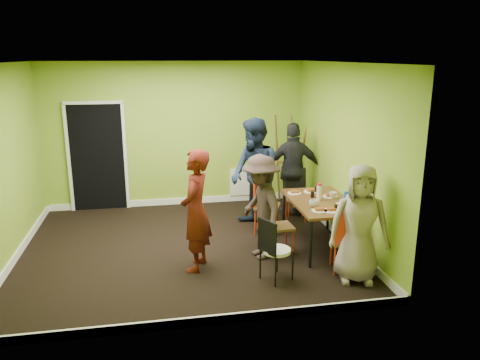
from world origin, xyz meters
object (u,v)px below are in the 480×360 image
(chair_left_near, at_px, (275,221))
(blue_bottle, at_px, (346,198))
(person_left_near, at_px, (261,207))
(chair_left_far, at_px, (262,200))
(easel, at_px, (290,160))
(chair_bentwood, at_px, (273,247))
(person_standing, at_px, (196,211))
(chair_back_end, at_px, (295,183))
(thermos, at_px, (319,193))
(chair_front_end, at_px, (347,237))
(orange_bottle, at_px, (312,195))
(person_front_end, at_px, (359,224))
(dining_table, at_px, (321,204))
(person_back_end, at_px, (293,170))
(person_left_far, at_px, (255,175))

(chair_left_near, height_order, blue_bottle, blue_bottle)
(person_left_near, bearing_deg, blue_bottle, 76.56)
(chair_left_far, height_order, easel, easel)
(chair_left_near, relative_size, chair_bentwood, 1.04)
(chair_bentwood, xyz_separation_m, blue_bottle, (1.28, 0.71, 0.38))
(chair_left_near, height_order, person_standing, person_standing)
(chair_back_end, relative_size, thermos, 3.90)
(thermos, bearing_deg, chair_left_far, 133.29)
(chair_front_end, relative_size, orange_bottle, 10.96)
(thermos, xyz_separation_m, person_front_end, (0.12, -1.19, -0.08))
(chair_back_end, distance_m, blue_bottle, 1.70)
(orange_bottle, bearing_deg, chair_bentwood, -127.80)
(thermos, xyz_separation_m, person_left_near, (-0.96, -0.22, -0.10))
(dining_table, xyz_separation_m, blue_bottle, (0.27, -0.27, 0.16))
(chair_front_end, height_order, chair_bentwood, chair_front_end)
(dining_table, bearing_deg, chair_front_end, -87.78)
(chair_back_end, distance_m, person_standing, 2.69)
(chair_left_far, height_order, chair_bentwood, chair_left_far)
(chair_back_end, height_order, thermos, thermos)
(dining_table, bearing_deg, easel, 86.15)
(thermos, xyz_separation_m, person_back_end, (0.04, 1.50, -0.00))
(dining_table, relative_size, person_back_end, 0.86)
(person_standing, bearing_deg, easel, 161.75)
(thermos, relative_size, person_left_far, 0.12)
(blue_bottle, distance_m, person_back_end, 1.82)
(person_front_end, bearing_deg, chair_bentwood, -174.48)
(person_standing, distance_m, person_left_near, 0.99)
(orange_bottle, distance_m, person_standing, 1.97)
(chair_back_end, xyz_separation_m, thermos, (-0.04, -1.37, 0.22))
(blue_bottle, relative_size, person_standing, 0.12)
(person_left_far, height_order, person_front_end, person_left_far)
(chair_bentwood, xyz_separation_m, person_standing, (-0.95, 0.56, 0.37))
(chair_left_near, xyz_separation_m, chair_front_end, (0.79, -0.81, 0.02))
(chair_front_end, height_order, blue_bottle, blue_bottle)
(chair_left_near, relative_size, person_standing, 0.53)
(chair_left_far, bearing_deg, blue_bottle, 64.51)
(orange_bottle, xyz_separation_m, person_left_far, (-0.76, 0.74, 0.16))
(chair_left_far, bearing_deg, thermos, 63.93)
(orange_bottle, relative_size, person_left_far, 0.04)
(person_left_far, bearing_deg, orange_bottle, 28.15)
(chair_left_far, bearing_deg, person_back_end, 155.23)
(chair_bentwood, relative_size, person_back_end, 0.50)
(person_back_end, xyz_separation_m, person_front_end, (0.08, -2.69, -0.08))
(chair_left_near, bearing_deg, easel, 155.75)
(easel, bearing_deg, chair_left_far, -121.88)
(chair_front_end, bearing_deg, thermos, 106.72)
(person_front_end, bearing_deg, easel, 103.76)
(chair_left_near, relative_size, blue_bottle, 4.29)
(orange_bottle, relative_size, person_front_end, 0.05)
(person_back_end, bearing_deg, person_standing, 51.73)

